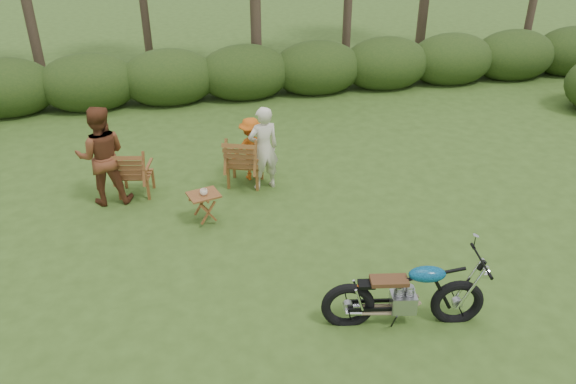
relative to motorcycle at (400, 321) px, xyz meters
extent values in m
plane|color=#314918|center=(-0.64, 0.37, 0.00)|extent=(80.00, 80.00, 0.00)
ellipsoid|color=#203714|center=(-6.64, 9.37, 0.63)|extent=(2.52, 1.68, 1.51)
ellipsoid|color=#203714|center=(-4.64, 9.37, 0.63)|extent=(2.52, 1.68, 1.51)
ellipsoid|color=#203714|center=(-2.64, 9.37, 0.63)|extent=(2.52, 1.68, 1.51)
ellipsoid|color=#203714|center=(-0.64, 9.37, 0.63)|extent=(2.52, 1.68, 1.51)
ellipsoid|color=#203714|center=(1.36, 9.37, 0.63)|extent=(2.52, 1.68, 1.51)
ellipsoid|color=#203714|center=(3.36, 9.37, 0.63)|extent=(2.52, 1.68, 1.51)
ellipsoid|color=#203714|center=(5.36, 9.37, 0.63)|extent=(2.52, 1.68, 1.51)
ellipsoid|color=#203714|center=(7.36, 9.37, 0.63)|extent=(2.52, 1.68, 1.51)
ellipsoid|color=#203714|center=(9.36, 9.37, 0.63)|extent=(2.52, 1.68, 1.51)
imported|color=beige|center=(-2.29, 3.03, 0.59)|extent=(0.15, 0.15, 0.10)
imported|color=beige|center=(-1.09, 4.07, 0.00)|extent=(0.66, 0.50, 1.61)
imported|color=brown|center=(-3.94, 4.16, 0.00)|extent=(0.89, 0.69, 1.81)
imported|color=#BE5311|center=(-1.25, 4.51, 0.00)|extent=(0.86, 0.57, 1.24)
camera|label=1|loc=(-2.68, -5.22, 5.07)|focal=35.00mm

